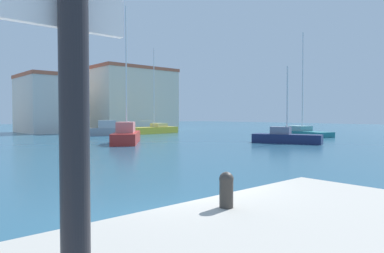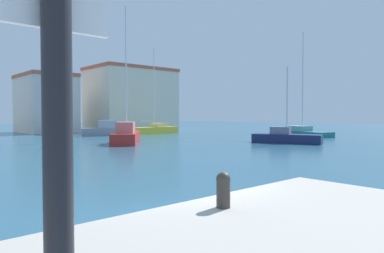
{
  "view_description": "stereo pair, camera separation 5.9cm",
  "coord_description": "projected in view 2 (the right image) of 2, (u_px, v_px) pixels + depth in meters",
  "views": [
    {
      "loc": [
        -5.1,
        -6.25,
        2.55
      ],
      "look_at": [
        21.34,
        23.51,
        1.24
      ],
      "focal_mm": 33.21,
      "sensor_mm": 36.0,
      "label": 1
    },
    {
      "loc": [
        -5.06,
        -6.29,
        2.55
      ],
      "look_at": [
        21.34,
        23.51,
        1.24
      ],
      "focal_mm": 33.21,
      "sensor_mm": 36.0,
      "label": 2
    }
  ],
  "objects": [
    {
      "name": "motorboat_grey_inner_mooring",
      "position": [
        106.0,
        130.0,
        43.7
      ],
      "size": [
        5.63,
        3.97,
        1.88
      ],
      "color": "gray",
      "rests_on": "water"
    },
    {
      "name": "water",
      "position": [
        166.0,
        142.0,
        33.04
      ],
      "size": [
        160.0,
        160.0,
        0.0
      ],
      "primitive_type": "plane",
      "color": "#285670",
      "rests_on": "ground"
    },
    {
      "name": "sailboat_yellow_far_left",
      "position": [
        155.0,
        129.0,
        48.55
      ],
      "size": [
        7.24,
        2.85,
        11.56
      ],
      "color": "gold",
      "rests_on": "water"
    },
    {
      "name": "sailboat_navy_mid_harbor",
      "position": [
        286.0,
        137.0,
        31.95
      ],
      "size": [
        3.86,
        6.24,
        6.91
      ],
      "color": "#19234C",
      "rests_on": "water"
    },
    {
      "name": "sailboat_teal_near_pier",
      "position": [
        301.0,
        132.0,
        42.96
      ],
      "size": [
        4.46,
        8.4,
        12.45
      ],
      "color": "#1E707A",
      "rests_on": "water"
    },
    {
      "name": "waterfront_apartments",
      "position": [
        46.0,
        104.0,
        51.16
      ],
      "size": [
        6.48,
        9.57,
        8.35
      ],
      "color": "beige",
      "rests_on": "ground"
    },
    {
      "name": "warehouse_block",
      "position": [
        131.0,
        99.0,
        58.61
      ],
      "size": [
        13.19,
        9.45,
        10.2
      ],
      "color": "beige",
      "rests_on": "ground"
    },
    {
      "name": "mooring_bollard",
      "position": [
        223.0,
        188.0,
        5.92
      ],
      "size": [
        0.24,
        0.24,
        0.6
      ],
      "color": "#38332D",
      "rests_on": "pier_quay"
    },
    {
      "name": "sailboat_red_behind_lamppost",
      "position": [
        126.0,
        135.0,
        32.16
      ],
      "size": [
        6.09,
        7.24,
        12.33
      ],
      "color": "#B22823",
      "rests_on": "water"
    }
  ]
}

